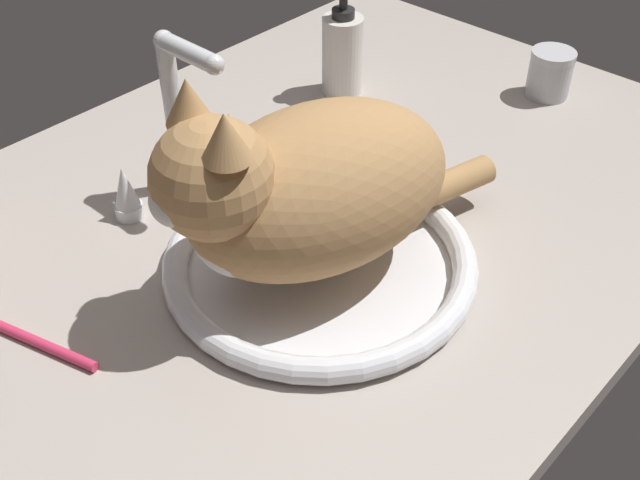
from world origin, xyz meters
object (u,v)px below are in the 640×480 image
(soap_pump_bottle, at_px, (342,53))
(toothbrush, at_px, (17,332))
(metal_jar, at_px, (550,73))
(faucet, at_px, (180,133))
(cat, at_px, (301,188))
(sink_basin, at_px, (320,261))

(soap_pump_bottle, relative_size, toothbrush, 0.90)
(metal_jar, xyz_separation_m, toothbrush, (-0.74, 0.13, -0.03))
(toothbrush, bearing_deg, faucet, 14.14)
(cat, bearing_deg, faucet, 84.32)
(metal_jar, distance_m, toothbrush, 0.75)
(faucet, bearing_deg, sink_basin, -90.00)
(cat, relative_size, soap_pump_bottle, 2.50)
(sink_basin, distance_m, metal_jar, 0.48)
(sink_basin, xyz_separation_m, faucet, (0.00, 0.21, 0.06))
(sink_basin, height_order, soap_pump_bottle, soap_pump_bottle)
(sink_basin, relative_size, cat, 0.83)
(sink_basin, distance_m, soap_pump_bottle, 0.38)
(cat, bearing_deg, toothbrush, 149.87)
(faucet, distance_m, toothbrush, 0.28)
(faucet, bearing_deg, cat, -95.68)
(cat, height_order, toothbrush, cat)
(faucet, relative_size, toothbrush, 1.14)
(faucet, distance_m, soap_pump_bottle, 0.30)
(cat, xyz_separation_m, metal_jar, (0.50, 0.01, -0.08))
(metal_jar, bearing_deg, cat, -178.87)
(sink_basin, xyz_separation_m, toothbrush, (-0.26, 0.14, -0.01))
(soap_pump_bottle, height_order, toothbrush, soap_pump_bottle)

